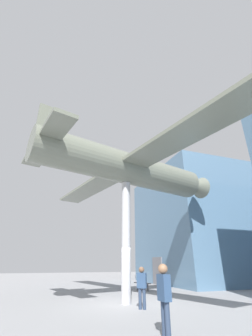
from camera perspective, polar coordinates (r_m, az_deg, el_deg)
ground_plane at (r=12.28m, az=0.00°, el=-31.35°), size 80.00×80.00×0.00m
glass_pavilion_left at (r=26.98m, az=21.91°, el=-13.74°), size 11.53×14.57×11.35m
support_pylon_central at (r=12.21m, az=0.00°, el=-17.24°), size 0.47×0.47×6.01m
suspended_airplane at (r=13.36m, az=1.08°, el=-0.23°), size 18.03×12.72×3.21m
visitor_person at (r=10.95m, az=4.04°, el=-27.39°), size 0.42×0.45×1.64m
visitor_second at (r=6.98m, az=9.69°, el=-28.94°), size 0.41×0.27×1.77m
plaza_bench at (r=17.95m, az=4.17°, el=-27.25°), size 1.55×0.79×0.50m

